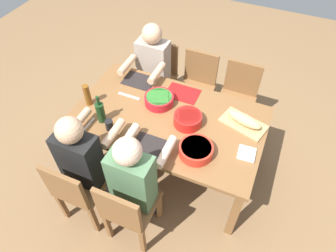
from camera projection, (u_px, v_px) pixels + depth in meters
ground_plane at (168, 164)px, 3.30m from camera, size 8.00×8.00×0.00m
dining_table at (168, 124)px, 2.81m from camera, size 1.74×1.04×0.74m
chair_near_left at (238, 95)px, 3.33m from camera, size 0.40×0.40×0.85m
chair_near_right at (159, 74)px, 3.58m from camera, size 0.40×0.40×0.85m
diner_near_right at (152, 68)px, 3.31m from camera, size 0.41×0.53×1.20m
chair_far_right at (77, 189)px, 2.55m from camera, size 0.40×0.40×0.85m
diner_far_right at (84, 158)px, 2.50m from camera, size 0.41×0.53×1.20m
chair_near_center at (197, 84)px, 3.46m from camera, size 0.40×0.40×0.85m
chair_far_center at (127, 210)px, 2.43m from camera, size 0.40×0.40×0.85m
diner_far_center at (135, 177)px, 2.38m from camera, size 0.41×0.53×1.20m
serving_bowl_fruit at (188, 119)px, 2.66m from camera, size 0.25×0.25×0.11m
serving_bowl_greens at (159, 99)px, 2.84m from camera, size 0.28×0.28×0.09m
serving_bowl_pasta at (196, 150)px, 2.44m from camera, size 0.28×0.28×0.09m
cutting_board at (243, 124)px, 2.69m from camera, size 0.45×0.32×0.02m
bread_loaf at (244, 120)px, 2.65m from camera, size 0.34×0.19×0.09m
wine_bottle at (101, 112)px, 2.65m from camera, size 0.08×0.08×0.29m
beer_bottle at (87, 95)px, 2.79m from camera, size 0.06×0.06×0.22m
wine_glass at (130, 133)px, 2.48m from camera, size 0.08×0.08×0.17m
placemat_near_right at (139, 81)px, 3.09m from camera, size 0.32×0.23×0.01m
cup_far_right at (109, 125)px, 2.62m from camera, size 0.07×0.07×0.11m
fork_far_right at (88, 125)px, 2.69m from camera, size 0.02×0.17×0.01m
placemat_near_center at (183, 93)px, 2.97m from camera, size 0.32×0.23×0.01m
placemat_far_center at (151, 147)px, 2.53m from camera, size 0.32×0.23×0.01m
carving_knife at (129, 96)px, 2.94m from camera, size 0.23×0.02×0.01m
napkin_stack at (247, 153)px, 2.47m from camera, size 0.15×0.15×0.02m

